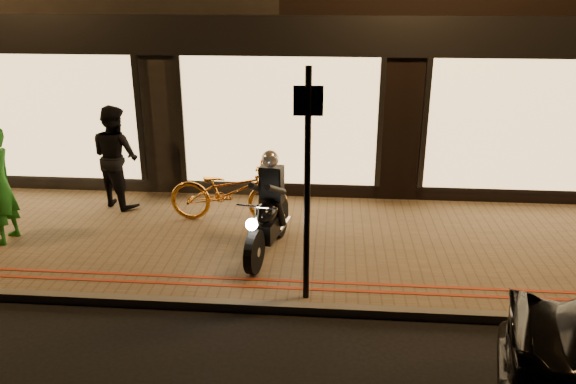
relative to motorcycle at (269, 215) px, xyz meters
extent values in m
plane|color=black|center=(-0.07, -1.55, -0.73)|extent=(90.00, 90.00, 0.00)
cube|color=brown|center=(-0.07, 0.45, -0.67)|extent=(50.00, 4.00, 0.12)
cube|color=#59544C|center=(-0.07, -1.50, -0.67)|extent=(50.00, 0.14, 0.12)
cube|color=#9C280E|center=(-0.07, -1.10, -0.61)|extent=(50.00, 0.06, 0.01)
cube|color=#9C280E|center=(-0.07, -0.90, -0.61)|extent=(50.00, 0.06, 0.01)
cube|color=black|center=(-0.07, 2.40, 2.42)|extent=(48.00, 0.12, 0.70)
cube|color=#F1C278|center=(-4.57, 2.39, 0.88)|extent=(3.60, 0.06, 2.38)
cube|color=#F1C278|center=(-0.07, 2.39, 0.88)|extent=(3.60, 0.06, 2.38)
cube|color=#F1C278|center=(4.43, 2.39, 0.88)|extent=(3.60, 0.06, 2.38)
cylinder|color=black|center=(-0.13, -0.68, -0.29)|extent=(0.23, 0.65, 0.64)
cylinder|color=black|center=(0.11, 0.60, -0.29)|extent=(0.23, 0.65, 0.64)
cylinder|color=silver|center=(-0.13, -0.68, -0.29)|extent=(0.16, 0.16, 0.14)
cylinder|color=silver|center=(0.11, 0.60, -0.29)|extent=(0.16, 0.16, 0.14)
cube|color=black|center=(0.00, 0.01, -0.21)|extent=(0.38, 0.74, 0.30)
ellipsoid|color=black|center=(-0.02, -0.12, 0.09)|extent=(0.41, 0.55, 0.29)
cube|color=black|center=(0.06, 0.31, 0.09)|extent=(0.32, 0.58, 0.09)
cylinder|color=silver|center=(-0.10, -0.53, 0.34)|extent=(0.60, 0.14, 0.03)
cylinder|color=silver|center=(-0.12, -0.63, 0.01)|extent=(0.11, 0.33, 0.71)
sphere|color=white|center=(-0.14, -0.77, 0.17)|extent=(0.20, 0.20, 0.17)
cylinder|color=silver|center=(0.20, 0.43, -0.33)|extent=(0.17, 0.55, 0.07)
cube|color=black|center=(0.03, 0.18, 0.44)|extent=(0.37, 0.28, 0.55)
sphere|color=#B1B3B8|center=(0.02, 0.12, 0.85)|extent=(0.30, 0.30, 0.26)
cylinder|color=black|center=(-0.18, -0.11, 0.47)|extent=(0.12, 0.60, 0.34)
cylinder|color=black|center=(0.13, -0.17, 0.47)|extent=(0.28, 0.60, 0.34)
cylinder|color=black|center=(-0.11, 0.16, -0.01)|extent=(0.15, 0.28, 0.46)
cylinder|color=black|center=(0.16, 0.11, -0.01)|extent=(0.23, 0.29, 0.46)
cylinder|color=black|center=(0.64, -1.30, 0.89)|extent=(0.08, 0.08, 3.00)
cube|color=black|center=(0.64, -1.30, 1.99)|extent=(0.35, 0.05, 0.35)
imported|color=#C37822|center=(-0.82, 1.15, -0.07)|extent=(2.08, 0.79, 1.08)
imported|color=black|center=(-3.00, 1.74, 0.33)|extent=(1.15, 1.09, 1.88)
camera|label=1|loc=(0.94, -7.76, 3.23)|focal=35.00mm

